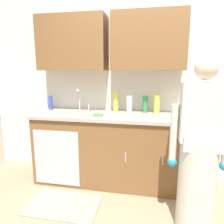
{
  "coord_description": "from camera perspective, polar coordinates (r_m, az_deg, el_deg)",
  "views": [
    {
      "loc": [
        0.01,
        -1.91,
        1.5
      ],
      "look_at": [
        -0.46,
        0.55,
        1.0
      ],
      "focal_mm": 33.39,
      "sensor_mm": 36.0,
      "label": 1
    }
  ],
  "objects": [
    {
      "name": "bottle_water_tall",
      "position": [
        2.88,
        1.05,
        2.86
      ],
      "size": [
        0.07,
        0.07,
        0.27
      ],
      "primitive_type": "cylinder",
      "color": "#D8D14C",
      "rests_on": "countertop"
    },
    {
      "name": "bottle_water_short",
      "position": [
        3.16,
        -16.45,
        2.45
      ],
      "size": [
        0.06,
        0.06,
        0.2
      ],
      "primitive_type": "cylinder",
      "color": "#334CB2",
      "rests_on": "countertop"
    },
    {
      "name": "bottle_soap",
      "position": [
        2.81,
        4.74,
        2.18
      ],
      "size": [
        0.08,
        0.08,
        0.23
      ],
      "primitive_type": "cylinder",
      "color": "silver",
      "rests_on": "countertop"
    },
    {
      "name": "person_at_sink",
      "position": [
        2.11,
        22.62,
        -12.16
      ],
      "size": [
        0.55,
        0.34,
        1.62
      ],
      "color": "white",
      "rests_on": "ground"
    },
    {
      "name": "countertop",
      "position": [
        2.73,
        -1.25,
        -0.97
      ],
      "size": [
        1.96,
        0.66,
        0.04
      ],
      "primitive_type": "cube",
      "color": "#A8A093",
      "rests_on": "counter_cabinet"
    },
    {
      "name": "kitchen_wall_with_uppers",
      "position": [
        2.9,
        8.08,
        10.71
      ],
      "size": [
        4.8,
        0.44,
        2.7
      ],
      "color": "silver",
      "rests_on": "ground"
    },
    {
      "name": "bottle_dish_liquid",
      "position": [
        2.85,
        9.03,
        2.13
      ],
      "size": [
        0.07,
        0.07,
        0.23
      ],
      "primitive_type": "cylinder",
      "color": "#2D8C4C",
      "rests_on": "countertop"
    },
    {
      "name": "cup_by_sink",
      "position": [
        2.56,
        17.65,
        -0.63
      ],
      "size": [
        0.08,
        0.08,
        0.11
      ],
      "primitive_type": "cylinder",
      "color": "#33478C",
      "rests_on": "countertop"
    },
    {
      "name": "sponge",
      "position": [
        2.59,
        -3.85,
        -0.84
      ],
      "size": [
        0.11,
        0.07,
        0.03
      ],
      "primitive_type": "cube",
      "color": "#4CBF4C",
      "rests_on": "countertop"
    },
    {
      "name": "ground_plane",
      "position": [
        2.43,
        9.27,
        -27.07
      ],
      "size": [
        9.0,
        9.0,
        0.0
      ],
      "primitive_type": "plane",
      "color": "#998466"
    },
    {
      "name": "bottle_cleaner_spray",
      "position": [
        2.81,
        12.16,
        2.22
      ],
      "size": [
        0.08,
        0.08,
        0.26
      ],
      "primitive_type": "cylinder",
      "color": "#D8D14C",
      "rests_on": "countertop"
    },
    {
      "name": "counter_cabinet",
      "position": [
        2.86,
        -1.28,
        -10.2
      ],
      "size": [
        1.9,
        0.62,
        0.9
      ],
      "color": "brown",
      "rests_on": "ground"
    },
    {
      "name": "floor_mat",
      "position": [
        2.63,
        -13.17,
        -23.59
      ],
      "size": [
        0.8,
        0.5,
        0.01
      ],
      "primitive_type": "cube",
      "color": "gray",
      "rests_on": "ground"
    },
    {
      "name": "sink",
      "position": [
        2.84,
        -9.01,
        -0.5
      ],
      "size": [
        0.5,
        0.36,
        0.35
      ],
      "color": "#B7BABF",
      "rests_on": "counter_cabinet"
    }
  ]
}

